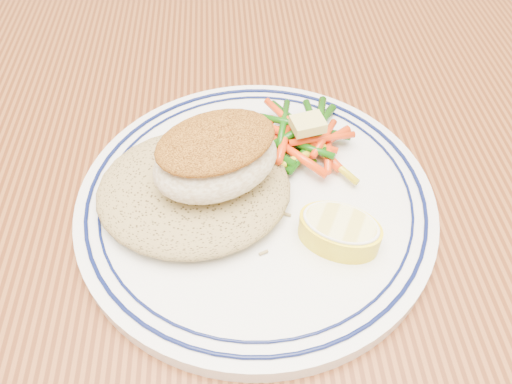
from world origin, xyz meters
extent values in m
cube|color=#522610|center=(0.00, 0.00, 0.73)|extent=(1.50, 0.90, 0.04)
cylinder|color=silver|center=(-0.02, 0.04, 0.76)|extent=(0.29, 0.29, 0.01)
torus|color=#0A113F|center=(-0.02, 0.04, 0.77)|extent=(0.27, 0.27, 0.00)
torus|color=#0A113F|center=(-0.02, 0.04, 0.77)|extent=(0.25, 0.25, 0.00)
ellipsoid|color=olive|center=(-0.07, 0.04, 0.78)|extent=(0.15, 0.13, 0.03)
ellipsoid|color=beige|center=(-0.05, 0.04, 0.81)|extent=(0.11, 0.10, 0.04)
ellipsoid|color=#975A18|center=(-0.05, 0.04, 0.83)|extent=(0.11, 0.09, 0.02)
cylinder|color=#114B09|center=(0.02, 0.08, 0.77)|extent=(0.03, 0.04, 0.01)
cylinder|color=red|center=(0.04, 0.08, 0.77)|extent=(0.03, 0.05, 0.02)
cylinder|color=#114B09|center=(0.04, 0.11, 0.77)|extent=(0.04, 0.05, 0.01)
cylinder|color=#114B09|center=(0.04, 0.10, 0.77)|extent=(0.06, 0.03, 0.01)
cylinder|color=gold|center=(0.05, 0.06, 0.77)|extent=(0.03, 0.05, 0.01)
cylinder|color=#114B09|center=(0.02, 0.08, 0.77)|extent=(0.06, 0.03, 0.01)
cylinder|color=red|center=(0.04, 0.08, 0.77)|extent=(0.05, 0.03, 0.01)
cylinder|color=red|center=(0.04, 0.07, 0.78)|extent=(0.02, 0.06, 0.01)
cylinder|color=#114B09|center=(0.02, 0.07, 0.78)|extent=(0.04, 0.05, 0.01)
cylinder|color=gold|center=(0.01, 0.06, 0.78)|extent=(0.06, 0.03, 0.01)
cylinder|color=#114B09|center=(0.04, 0.10, 0.78)|extent=(0.01, 0.06, 0.01)
cylinder|color=red|center=(0.00, 0.08, 0.78)|extent=(0.01, 0.05, 0.01)
cylinder|color=red|center=(0.03, 0.08, 0.78)|extent=(0.06, 0.03, 0.01)
cylinder|color=#114B09|center=(0.04, 0.11, 0.78)|extent=(0.02, 0.05, 0.01)
cylinder|color=#114B09|center=(-0.01, 0.07, 0.78)|extent=(0.04, 0.04, 0.01)
cylinder|color=red|center=(0.02, 0.06, 0.78)|extent=(0.04, 0.05, 0.01)
cylinder|color=#114B09|center=(0.02, 0.11, 0.78)|extent=(0.04, 0.05, 0.01)
cylinder|color=red|center=(0.01, 0.09, 0.78)|extent=(0.05, 0.03, 0.01)
cylinder|color=#114B09|center=(0.02, 0.07, 0.78)|extent=(0.05, 0.03, 0.01)
cylinder|color=red|center=(-0.01, 0.09, 0.78)|extent=(0.02, 0.05, 0.01)
cylinder|color=red|center=(0.04, 0.08, 0.78)|extent=(0.03, 0.04, 0.01)
cylinder|color=red|center=(0.01, 0.07, 0.78)|extent=(0.02, 0.05, 0.01)
cylinder|color=red|center=(0.04, 0.08, 0.78)|extent=(0.06, 0.02, 0.01)
cylinder|color=red|center=(0.01, 0.11, 0.78)|extent=(0.03, 0.04, 0.01)
cylinder|color=#114B09|center=(0.01, 0.10, 0.79)|extent=(0.02, 0.06, 0.01)
cylinder|color=#114B09|center=(0.01, 0.10, 0.79)|extent=(0.05, 0.02, 0.01)
cylinder|color=#114B09|center=(0.02, 0.08, 0.79)|extent=(0.05, 0.03, 0.01)
cube|color=#D4CA67|center=(0.03, 0.08, 0.80)|extent=(0.03, 0.03, 0.01)
torus|color=white|center=(0.04, -0.01, 0.79)|extent=(0.08, 0.08, 0.00)
camera|label=1|loc=(-0.04, -0.22, 1.07)|focal=35.00mm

